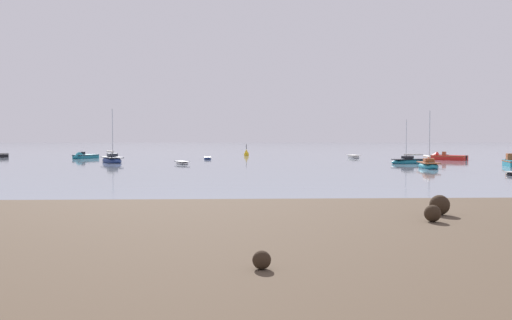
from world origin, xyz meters
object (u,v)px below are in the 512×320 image
(rowboat_moored_1, at_px, (353,157))
(sailboat_moored_1, at_px, (409,162))
(motorboat_moored_1, at_px, (83,157))
(sailboat_moored_0, at_px, (112,160))
(rowboat_moored_0, at_px, (440,155))
(rowboat_moored_2, at_px, (208,158))
(rowboat_moored_5, at_px, (182,163))
(channel_buoy, at_px, (246,153))
(sailboat_moored_2, at_px, (428,165))
(motorboat_moored_0, at_px, (443,158))

(rowboat_moored_1, height_order, sailboat_moored_1, sailboat_moored_1)
(sailboat_moored_1, distance_m, motorboat_moored_1, 51.32)
(rowboat_moored_1, bearing_deg, sailboat_moored_0, -71.77)
(rowboat_moored_0, height_order, sailboat_moored_1, sailboat_moored_1)
(rowboat_moored_2, bearing_deg, rowboat_moored_1, -84.67)
(rowboat_moored_0, height_order, rowboat_moored_5, rowboat_moored_0)
(rowboat_moored_5, bearing_deg, sailboat_moored_1, 66.11)
(rowboat_moored_5, relative_size, channel_buoy, 1.49)
(motorboat_moored_1, xyz_separation_m, sailboat_moored_2, (45.98, -30.65, 0.04))
(rowboat_moored_0, distance_m, motorboat_moored_0, 18.53)
(motorboat_moored_0, bearing_deg, channel_buoy, 2.57)
(motorboat_moored_0, xyz_separation_m, rowboat_moored_2, (-35.94, 4.52, -0.14))
(rowboat_moored_1, bearing_deg, rowboat_moored_2, -83.56)
(rowboat_moored_2, bearing_deg, sailboat_moored_2, -142.82)
(rowboat_moored_5, bearing_deg, rowboat_moored_2, 146.76)
(sailboat_moored_2, height_order, channel_buoy, sailboat_moored_2)
(rowboat_moored_0, relative_size, sailboat_moored_2, 0.55)
(sailboat_moored_0, distance_m, rowboat_moored_2, 16.67)
(sailboat_moored_2, xyz_separation_m, channel_buoy, (-19.01, 44.57, 0.17))
(sailboat_moored_2, bearing_deg, sailboat_moored_0, -104.32)
(sailboat_moored_2, bearing_deg, motorboat_moored_1, -115.29)
(sailboat_moored_1, distance_m, sailboat_moored_2, 10.98)
(rowboat_moored_5, xyz_separation_m, channel_buoy, (9.06, 34.02, 0.32))
(rowboat_moored_5, bearing_deg, sailboat_moored_0, -142.88)
(rowboat_moored_0, relative_size, channel_buoy, 1.57)
(rowboat_moored_0, height_order, rowboat_moored_1, rowboat_moored_1)
(motorboat_moored_1, distance_m, rowboat_moored_5, 26.92)
(rowboat_moored_1, distance_m, sailboat_moored_0, 40.14)
(motorboat_moored_0, bearing_deg, rowboat_moored_2, 32.41)
(motorboat_moored_0, bearing_deg, rowboat_moored_0, -70.06)
(channel_buoy, bearing_deg, rowboat_moored_5, -104.92)
(sailboat_moored_0, relative_size, sailboat_moored_1, 1.26)
(rowboat_moored_5, height_order, channel_buoy, channel_buoy)
(rowboat_moored_5, height_order, sailboat_moored_2, sailboat_moored_2)
(sailboat_moored_1, bearing_deg, sailboat_moored_2, 63.84)
(motorboat_moored_0, bearing_deg, sailboat_moored_2, 104.75)
(rowboat_moored_2, relative_size, rowboat_moored_5, 0.97)
(sailboat_moored_1, relative_size, rowboat_moored_2, 1.82)
(rowboat_moored_1, relative_size, rowboat_moored_5, 1.31)
(channel_buoy, bearing_deg, sailboat_moored_0, -123.75)
(motorboat_moored_1, relative_size, sailboat_moored_2, 0.81)
(sailboat_moored_2, bearing_deg, motorboat_moored_0, 163.57)
(motorboat_moored_1, bearing_deg, sailboat_moored_1, 93.37)
(rowboat_moored_0, relative_size, motorboat_moored_0, 0.62)
(rowboat_moored_5, relative_size, sailboat_moored_2, 0.52)
(sailboat_moored_1, height_order, rowboat_moored_2, sailboat_moored_1)
(rowboat_moored_0, xyz_separation_m, sailboat_moored_2, (-16.60, -39.87, 0.14))
(rowboat_moored_0, xyz_separation_m, sailboat_moored_1, (-15.21, -28.97, 0.11))
(sailboat_moored_1, height_order, sailboat_moored_2, sailboat_moored_2)
(motorboat_moored_0, height_order, rowboat_moored_2, motorboat_moored_0)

